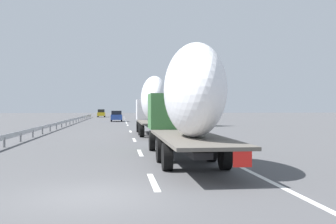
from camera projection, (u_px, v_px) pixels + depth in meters
The scene contains 21 objects.
ground_plane at pixel (113, 127), 50.74m from camera, with size 260.00×260.00×0.00m, color #4C4C4F.
lane_stripe_0 at pixel (153, 182), 13.21m from camera, with size 3.20×0.20×0.01m, color white.
lane_stripe_1 at pixel (140, 153), 21.68m from camera, with size 3.20×0.20×0.01m, color white.
lane_stripe_2 at pixel (134, 140), 30.26m from camera, with size 3.20×0.20×0.01m, color white.
lane_stripe_3 at pixel (130, 131), 40.91m from camera, with size 3.20×0.20×0.01m, color white.
lane_stripe_4 at pixel (128, 125), 55.41m from camera, with size 3.20×0.20×0.01m, color white.
lane_stripe_5 at pixel (126, 122), 67.05m from camera, with size 3.20×0.20×0.01m, color white.
lane_stripe_6 at pixel (127, 123), 62.63m from camera, with size 3.20×0.20×0.01m, color white.
lane_stripe_7 at pixel (126, 121), 72.01m from camera, with size 3.20×0.20×0.01m, color white.
lane_stripe_8 at pixel (125, 119), 85.73m from camera, with size 3.20×0.20×0.01m, color white.
lane_stripe_9 at pixel (124, 117), 101.92m from camera, with size 3.20×0.20×0.01m, color white.
edge_line_right at pixel (155, 125), 56.34m from camera, with size 110.00×0.20×0.01m, color white.
truck_lead at pixel (153, 104), 35.64m from camera, with size 12.56×2.55×4.94m.
truck_trailing at pixel (188, 100), 17.62m from camera, with size 13.50×2.55×4.84m.
car_blue_sedan at pixel (116, 116), 69.81m from camera, with size 4.17×1.90×1.80m.
car_yellow_coupe at pixel (101, 113), 101.72m from camera, with size 4.44×1.81×1.89m.
road_sign at pixel (169, 109), 50.57m from camera, with size 0.10×0.90×3.06m.
tree_0 at pixel (177, 97), 84.30m from camera, with size 3.84×3.84×6.92m.
tree_1 at pixel (204, 97), 53.07m from camera, with size 3.54×3.54×5.64m.
tree_2 at pixel (171, 103), 96.37m from camera, with size 3.85×3.85×5.36m.
guardrail_median at pixel (66, 121), 53.03m from camera, with size 94.00×0.10×0.76m.
Camera 1 is at (-11.15, -0.75, 2.36)m, focal length 44.78 mm.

